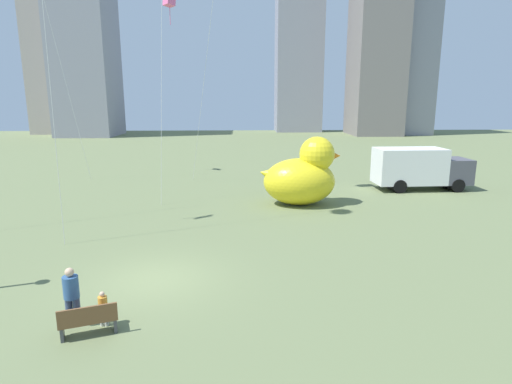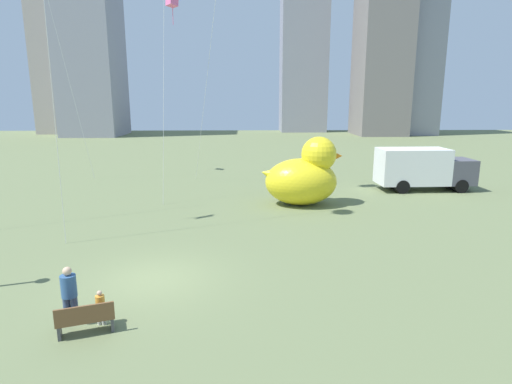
{
  "view_description": "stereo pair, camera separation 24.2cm",
  "coord_description": "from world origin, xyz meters",
  "px_view_note": "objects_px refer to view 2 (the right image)",
  "views": [
    {
      "loc": [
        3.0,
        -13.88,
        6.18
      ],
      "look_at": [
        3.67,
        3.54,
        2.32
      ],
      "focal_mm": 29.82,
      "sensor_mm": 36.0,
      "label": 1
    },
    {
      "loc": [
        3.24,
        -13.88,
        6.18
      ],
      "look_at": [
        3.67,
        3.54,
        2.32
      ],
      "focal_mm": 29.82,
      "sensor_mm": 36.0,
      "label": 2
    }
  ],
  "objects_px": {
    "person_child": "(100,306)",
    "giant_inflatable_duck": "(304,176)",
    "person_adult": "(69,293)",
    "park_bench": "(85,319)",
    "box_truck": "(422,169)"
  },
  "relations": [
    {
      "from": "park_bench",
      "to": "person_adult",
      "type": "bearing_deg",
      "value": 137.01
    },
    {
      "from": "park_bench",
      "to": "giant_inflatable_duck",
      "type": "bearing_deg",
      "value": 61.4
    },
    {
      "from": "person_child",
      "to": "park_bench",
      "type": "bearing_deg",
      "value": -113.74
    },
    {
      "from": "person_child",
      "to": "person_adult",
      "type": "bearing_deg",
      "value": 176.98
    },
    {
      "from": "park_bench",
      "to": "person_adult",
      "type": "height_order",
      "value": "person_adult"
    },
    {
      "from": "giant_inflatable_duck",
      "to": "box_truck",
      "type": "bearing_deg",
      "value": 24.11
    },
    {
      "from": "person_adult",
      "to": "person_child",
      "type": "height_order",
      "value": "person_adult"
    },
    {
      "from": "person_child",
      "to": "giant_inflatable_duck",
      "type": "distance_m",
      "value": 15.51
    },
    {
      "from": "person_adult",
      "to": "box_truck",
      "type": "xyz_separation_m",
      "value": [
        16.9,
        17.37,
        0.51
      ]
    },
    {
      "from": "person_child",
      "to": "giant_inflatable_duck",
      "type": "xyz_separation_m",
      "value": [
        7.45,
        13.56,
        1.15
      ]
    },
    {
      "from": "box_truck",
      "to": "giant_inflatable_duck",
      "type": "bearing_deg",
      "value": -155.89
    },
    {
      "from": "giant_inflatable_duck",
      "to": "box_truck",
      "type": "height_order",
      "value": "giant_inflatable_duck"
    },
    {
      "from": "person_adult",
      "to": "park_bench",
      "type": "bearing_deg",
      "value": -42.99
    },
    {
      "from": "person_adult",
      "to": "box_truck",
      "type": "height_order",
      "value": "box_truck"
    },
    {
      "from": "park_bench",
      "to": "box_truck",
      "type": "distance_m",
      "value": 24.25
    }
  ]
}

